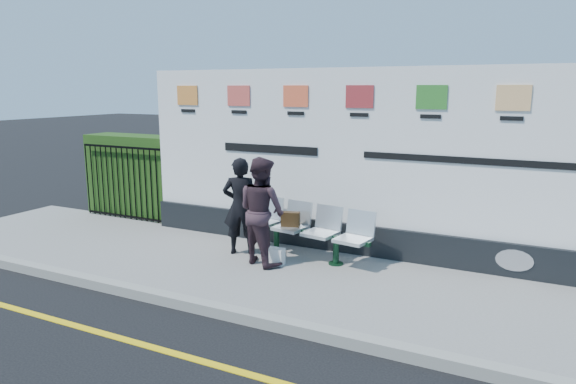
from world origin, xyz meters
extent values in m
plane|color=black|center=(0.00, 0.00, 0.00)|extent=(80.00, 80.00, 0.00)
cube|color=gray|center=(0.00, 2.50, 0.06)|extent=(14.00, 3.00, 0.12)
cube|color=gray|center=(0.00, 1.00, 0.07)|extent=(14.00, 0.18, 0.14)
cube|color=yellow|center=(0.00, 0.00, 0.00)|extent=(14.00, 0.10, 0.01)
cube|color=black|center=(0.50, 3.85, 0.37)|extent=(8.00, 0.30, 0.50)
cube|color=white|center=(0.50, 3.85, 1.87)|extent=(8.00, 0.14, 2.50)
cube|color=#234615|center=(-4.58, 4.30, 0.97)|extent=(2.35, 0.70, 1.70)
imported|color=black|center=(-1.20, 2.95, 0.92)|extent=(0.68, 0.57, 1.60)
imported|color=#37232B|center=(-0.66, 2.70, 0.95)|extent=(0.99, 0.89, 1.67)
cube|color=#32210E|center=(-0.45, 3.27, 0.71)|extent=(0.33, 0.21, 0.24)
cube|color=silver|center=(-0.43, 2.71, 0.25)|extent=(0.26, 0.16, 0.26)
camera|label=1|loc=(3.09, -3.99, 2.80)|focal=32.00mm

